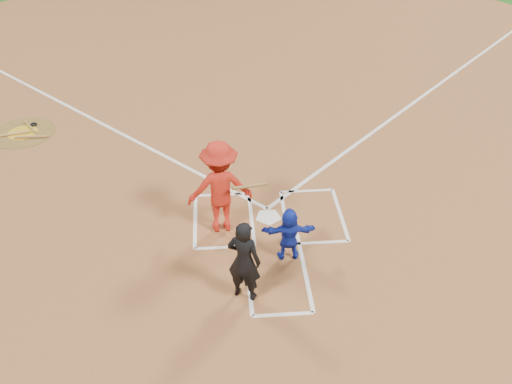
{
  "coord_description": "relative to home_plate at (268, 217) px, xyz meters",
  "views": [
    {
      "loc": [
        -1.01,
        -9.69,
        7.74
      ],
      "look_at": [
        -0.3,
        -0.4,
        1.0
      ],
      "focal_mm": 40.0,
      "sensor_mm": 36.0,
      "label": 1
    }
  ],
  "objects": [
    {
      "name": "umpire",
      "position": [
        -0.65,
        -2.27,
        0.85
      ],
      "size": [
        0.74,
        0.63,
        1.71
      ],
      "primitive_type": "imported",
      "rotation": [
        0.0,
        0.0,
        2.72
      ],
      "color": "black",
      "rests_on": "home_plate_dirt"
    },
    {
      "name": "home_plate",
      "position": [
        0.0,
        0.0,
        0.0
      ],
      "size": [
        0.6,
        0.6,
        0.02
      ],
      "primitive_type": "cylinder",
      "rotation": [
        0.0,
        0.0,
        3.14
      ],
      "color": "white",
      "rests_on": "home_plate_dirt"
    },
    {
      "name": "on_deck_bat_c",
      "position": [
        -5.98,
        3.86,
        0.03
      ],
      "size": [
        0.84,
        0.07,
        0.06
      ],
      "primitive_type": "cylinder",
      "rotation": [
        1.57,
        0.0,
        1.57
      ],
      "color": "#965E37",
      "rests_on": "on_deck_circle"
    },
    {
      "name": "on_deck_bat_a",
      "position": [
        -6.13,
        4.41,
        0.03
      ],
      "size": [
        0.52,
        0.73,
        0.06
      ],
      "primitive_type": "cylinder",
      "rotation": [
        1.57,
        0.0,
        0.59
      ],
      "color": "olive",
      "rests_on": "on_deck_circle"
    },
    {
      "name": "bat_weight_donut",
      "position": [
        -6.08,
        4.56,
        0.03
      ],
      "size": [
        0.19,
        0.19,
        0.05
      ],
      "primitive_type": "torus",
      "color": "black",
      "rests_on": "on_deck_circle"
    },
    {
      "name": "on_deck_circle",
      "position": [
        -6.28,
        4.16,
        -0.0
      ],
      "size": [
        1.7,
        1.7,
        0.01
      ],
      "primitive_type": "cylinder",
      "color": "brown",
      "rests_on": "home_plate_dirt"
    },
    {
      "name": "catcher",
      "position": [
        0.28,
        -1.27,
        0.57
      ],
      "size": [
        1.07,
        0.35,
        1.15
      ],
      "primitive_type": "imported",
      "rotation": [
        0.0,
        0.0,
        3.13
      ],
      "color": "#152BB1",
      "rests_on": "home_plate_dirt"
    },
    {
      "name": "home_plate_dirt",
      "position": [
        0.0,
        6.0,
        -0.01
      ],
      "size": [
        28.0,
        28.0,
        0.01
      ],
      "primitive_type": "cylinder",
      "color": "brown",
      "rests_on": "ground"
    },
    {
      "name": "on_deck_logo",
      "position": [
        -6.28,
        4.16,
        0.0
      ],
      "size": [
        0.8,
        0.8,
        0.0
      ],
      "primitive_type": "cylinder",
      "color": "gold",
      "rests_on": "on_deck_circle"
    },
    {
      "name": "chalk_markings",
      "position": [
        0.0,
        5.29,
        -0.01
      ],
      "size": [
        28.35,
        17.32,
        0.01
      ],
      "color": "white",
      "rests_on": "home_plate_dirt"
    },
    {
      "name": "batter_at_plate",
      "position": [
        -1.02,
        -0.25,
        1.03
      ],
      "size": [
        1.68,
        0.9,
        2.07
      ],
      "color": "red",
      "rests_on": "home_plate_dirt"
    },
    {
      "name": "on_deck_bat_b",
      "position": [
        -6.48,
        4.06,
        0.03
      ],
      "size": [
        0.83,
        0.25,
        0.06
      ],
      "primitive_type": "cylinder",
      "rotation": [
        1.57,
        0.0,
        -1.34
      ],
      "color": "#A3743B",
      "rests_on": "on_deck_circle"
    },
    {
      "name": "ground",
      "position": [
        0.0,
        0.0,
        -0.02
      ],
      "size": [
        120.0,
        120.0,
        0.0
      ],
      "primitive_type": "plane",
      "color": "#174F13",
      "rests_on": "ground"
    }
  ]
}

